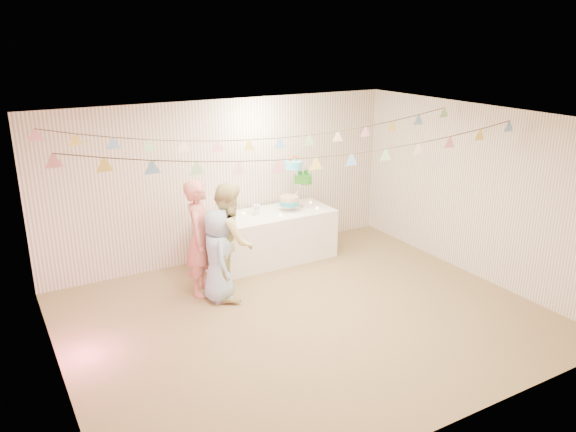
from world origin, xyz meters
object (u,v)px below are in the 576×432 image
table (268,237)px  cake_stand (296,187)px  person_adult_a (200,238)px  person_adult_b (230,240)px  person_child (218,255)px

table → cake_stand: bearing=5.2°
person_adult_a → person_adult_b: 0.42m
table → cake_stand: 0.94m
cake_stand → person_adult_b: person_adult_b is taller
person_adult_a → person_adult_b: bearing=-93.2°
table → cake_stand: (0.55, 0.05, 0.76)m
table → person_adult_a: size_ratio=1.28×
table → cake_stand: cake_stand is taller
cake_stand → person_adult_a: size_ratio=0.49×
cake_stand → person_adult_b: (-1.60, -0.89, -0.34)m
table → person_adult_b: bearing=-141.3°
person_adult_b → person_child: size_ratio=1.24×
table → person_adult_b: person_adult_b is taller
cake_stand → person_adult_b: 1.87m
cake_stand → person_adult_a: person_adult_a is taller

